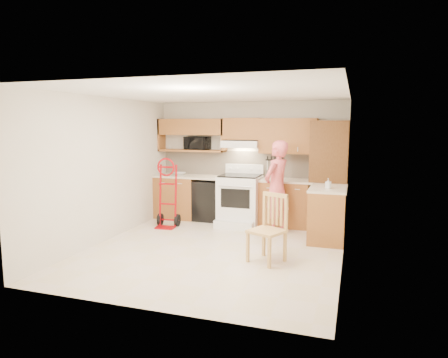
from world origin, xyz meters
The scene contains 28 objects.
floor centered at (0.00, 0.00, -0.01)m, with size 4.00×4.50×0.02m, color beige.
ceiling centered at (0.00, 0.00, 2.51)m, with size 4.00×4.50×0.02m, color white.
wall_back centered at (0.00, 2.26, 1.25)m, with size 4.00×0.02×2.50m, color silver.
wall_front centered at (0.00, -2.26, 1.25)m, with size 4.00×0.02×2.50m, color silver.
wall_left centered at (-2.01, 0.00, 1.25)m, with size 0.02×4.50×2.50m, color silver.
wall_right centered at (2.01, 0.00, 1.25)m, with size 0.02×4.50×2.50m, color silver.
backsplash centered at (0.00, 2.23, 1.20)m, with size 3.92×0.03×0.55m, color beige.
lower_cab_left centered at (-1.55, 1.95, 0.45)m, with size 0.90×0.60×0.90m, color #9E5621.
dishwasher centered at (-0.80, 1.95, 0.42)m, with size 0.60×0.60×0.85m, color black.
lower_cab_right centered at (0.83, 1.95, 0.45)m, with size 1.14×0.60×0.90m, color #9E5621.
countertop_left centered at (-1.25, 1.95, 0.92)m, with size 1.50×0.63×0.04m, color beige.
countertop_right centered at (0.83, 1.95, 0.92)m, with size 1.14×0.63×0.04m, color beige.
cab_return_right centered at (1.70, 1.15, 0.45)m, with size 0.60×1.00×0.90m, color #9E5621.
countertop_return centered at (1.70, 1.15, 0.92)m, with size 0.63×1.00×0.04m, color beige.
pantry_tall centered at (1.65, 1.95, 1.05)m, with size 0.70×0.60×2.10m, color brown.
upper_cab_left centered at (-1.25, 2.08, 1.98)m, with size 1.50×0.33×0.34m, color #9E5621.
upper_shelf_mw centered at (-1.25, 2.08, 1.47)m, with size 1.50×0.33×0.04m, color #9E5621.
upper_cab_center centered at (-0.12, 2.08, 1.94)m, with size 0.76×0.33×0.44m, color #9E5621.
upper_cab_right centered at (0.83, 2.08, 1.80)m, with size 1.14×0.33×0.70m, color #9E5621.
range_hood centered at (-0.12, 2.02, 1.63)m, with size 0.76×0.46×0.14m, color white.
knife_strip centered at (0.55, 2.21, 1.24)m, with size 0.40×0.05×0.29m, color black, non-canonical shape.
microwave centered at (-1.13, 2.08, 1.63)m, with size 0.51×0.34×0.28m, color black.
range centered at (-0.08, 1.73, 0.60)m, with size 0.82×1.08×1.20m, color white, non-canonical shape.
person centered at (0.75, 1.35, 0.87)m, with size 0.63×0.42×1.74m, color #E05A5F.
hand_truck centered at (-1.39, 1.09, 0.62)m, with size 0.49×0.45×1.24m, color #A0060C, non-canonical shape.
dining_chair centered at (0.93, -0.30, 0.51)m, with size 0.45×0.50×1.01m, color tan, non-canonical shape.
soap_bottle centered at (1.70, 1.04, 1.03)m, with size 0.08×0.08×0.17m, color white.
bowl centered at (-1.49, 1.95, 0.97)m, with size 0.24×0.24×0.06m, color white.
Camera 1 is at (2.11, -5.93, 2.01)m, focal length 32.02 mm.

